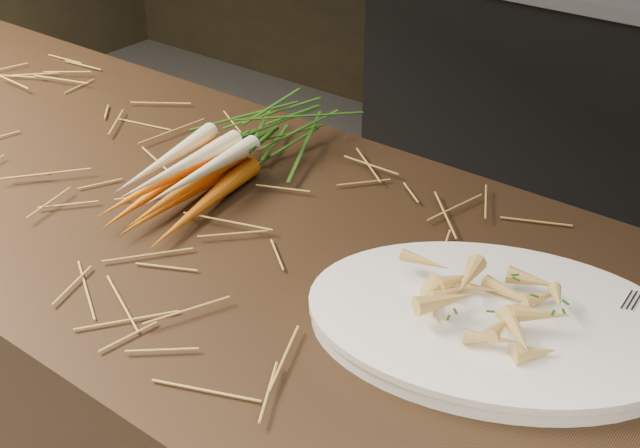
{
  "coord_description": "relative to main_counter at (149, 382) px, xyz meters",
  "views": [
    {
      "loc": [
        0.95,
        -0.4,
        1.51
      ],
      "look_at": [
        0.41,
        0.3,
        0.96
      ],
      "focal_mm": 45.0,
      "sensor_mm": 36.0,
      "label": 1
    }
  ],
  "objects": [
    {
      "name": "serving_fork",
      "position": [
        0.81,
        0.05,
        0.48
      ],
      "size": [
        0.02,
        0.17,
        0.0
      ],
      "primitive_type": "cube",
      "rotation": [
        0.0,
        0.0,
        0.04
      ],
      "color": "silver",
      "rests_on": "serving_platter"
    },
    {
      "name": "root_veg_bunch",
      "position": [
        0.14,
        0.13,
        0.49
      ],
      "size": [
        0.2,
        0.49,
        0.09
      ],
      "rotation": [
        0.0,
        0.0,
        0.09
      ],
      "color": "orange",
      "rests_on": "main_counter"
    },
    {
      "name": "main_counter",
      "position": [
        0.0,
        0.0,
        0.0
      ],
      "size": [
        2.4,
        0.7,
        0.9
      ],
      "primitive_type": "cube",
      "color": "black",
      "rests_on": "ground"
    },
    {
      "name": "roasted_veg_heap",
      "position": [
        0.66,
        0.01,
        0.5
      ],
      "size": [
        0.26,
        0.23,
        0.05
      ],
      "primitive_type": null,
      "rotation": [
        0.0,
        0.0,
        0.41
      ],
      "color": "gold",
      "rests_on": "serving_platter"
    },
    {
      "name": "serving_platter",
      "position": [
        0.66,
        0.01,
        0.46
      ],
      "size": [
        0.52,
        0.45,
        0.02
      ],
      "primitive_type": null,
      "rotation": [
        0.0,
        0.0,
        0.41
      ],
      "color": "white",
      "rests_on": "main_counter"
    },
    {
      "name": "back_counter",
      "position": [
        0.3,
        1.88,
        -0.03
      ],
      "size": [
        1.82,
        0.62,
        0.84
      ],
      "color": "black",
      "rests_on": "ground"
    },
    {
      "name": "straw_bedding",
      "position": [
        0.0,
        0.0,
        0.46
      ],
      "size": [
        1.4,
        0.6,
        0.02
      ],
      "primitive_type": null,
      "color": "#AA7D32",
      "rests_on": "main_counter"
    }
  ]
}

